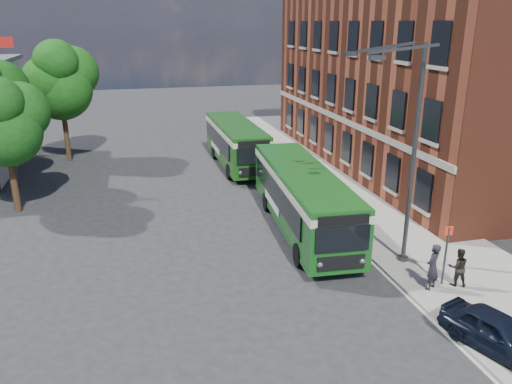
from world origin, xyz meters
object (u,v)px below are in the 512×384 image
object	(u,v)px
bus_rear	(236,140)
bus_front	(302,194)
parked_car	(498,332)
street_lamp	(406,154)

from	to	relation	value
bus_rear	bus_front	bearing A→B (deg)	-86.66
parked_car	bus_front	bearing A→B (deg)	84.09
street_lamp	parked_car	size ratio (longest dim) A/B	2.54
bus_front	bus_rear	xyz separation A→B (m)	(-0.71, 12.07, -0.00)
street_lamp	bus_front	bearing A→B (deg)	119.58
street_lamp	bus_rear	size ratio (longest dim) A/B	0.89
bus_front	parked_car	distance (m)	11.08
bus_front	bus_rear	bearing A→B (deg)	93.34
street_lamp	bus_front	distance (m)	6.01
street_lamp	bus_front	world-z (taller)	street_lamp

